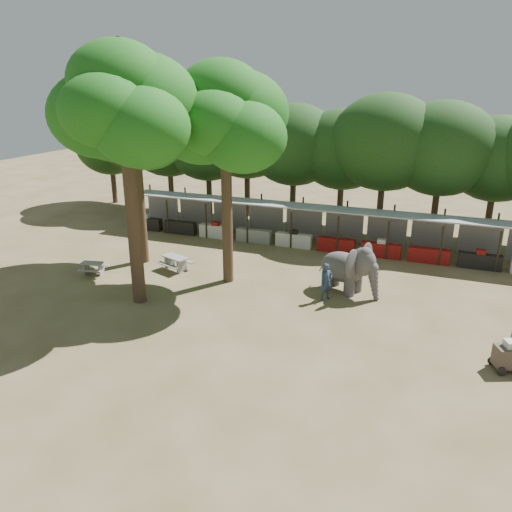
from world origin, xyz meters
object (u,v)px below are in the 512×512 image
(yard_tree_center, at_px, (124,107))
(handler, at_px, (326,282))
(picnic_table_far, at_px, (175,261))
(yard_tree_back, at_px, (224,118))
(picnic_table_near, at_px, (93,267))
(cart_front, at_px, (511,356))
(yard_tree_left, at_px, (133,121))
(elephant, at_px, (349,268))

(yard_tree_center, height_order, handler, yard_tree_center)
(picnic_table_far, bearing_deg, yard_tree_center, -64.37)
(yard_tree_back, bearing_deg, yard_tree_center, -126.86)
(yard_tree_back, height_order, picnic_table_far, yard_tree_back)
(yard_tree_center, relative_size, yard_tree_back, 1.06)
(yard_tree_center, distance_m, picnic_table_near, 9.96)
(handler, xyz_separation_m, picnic_table_near, (-12.96, -1.33, -0.49))
(handler, xyz_separation_m, picnic_table_far, (-9.02, 0.93, -0.41))
(picnic_table_far, bearing_deg, cart_front, 5.04)
(yard_tree_back, distance_m, picnic_table_near, 11.09)
(picnic_table_far, height_order, cart_front, cart_front)
(yard_tree_back, relative_size, picnic_table_far, 5.62)
(yard_tree_left, bearing_deg, picnic_table_near, -113.25)
(yard_tree_back, distance_m, elephant, 9.76)
(picnic_table_far, relative_size, cart_front, 1.37)
(yard_tree_left, bearing_deg, elephant, -1.69)
(cart_front, bearing_deg, yard_tree_center, 155.89)
(yard_tree_center, height_order, picnic_table_near, yard_tree_center)
(picnic_table_far, bearing_deg, elephant, 23.10)
(handler, bearing_deg, picnic_table_far, 124.17)
(yard_tree_left, distance_m, picnic_table_near, 8.43)
(handler, height_order, picnic_table_far, handler)
(yard_tree_back, height_order, cart_front, yard_tree_back)
(yard_tree_left, xyz_separation_m, yard_tree_back, (6.00, -1.00, 0.34))
(yard_tree_left, xyz_separation_m, handler, (11.66, -1.70, -7.26))
(handler, bearing_deg, yard_tree_left, 121.72)
(picnic_table_far, bearing_deg, picnic_table_near, -129.45)
(elephant, height_order, handler, elephant)
(elephant, xyz_separation_m, picnic_table_near, (-13.83, -2.67, -0.85))
(yard_tree_left, xyz_separation_m, elephant, (12.52, -0.37, -6.90))
(yard_tree_back, relative_size, picnic_table_near, 7.13)
(yard_tree_left, bearing_deg, cart_front, -15.79)
(yard_tree_left, bearing_deg, handler, -8.31)
(picnic_table_near, bearing_deg, cart_front, -18.76)
(yard_tree_back, xyz_separation_m, elephant, (6.52, 0.63, -7.24))
(yard_tree_center, xyz_separation_m, handler, (8.66, 3.30, -8.27))
(yard_tree_center, bearing_deg, yard_tree_left, 120.96)
(handler, bearing_deg, picnic_table_near, 135.91)
(picnic_table_near, relative_size, cart_front, 1.08)
(handler, relative_size, picnic_table_near, 1.18)
(cart_front, bearing_deg, yard_tree_back, 139.30)
(elephant, distance_m, picnic_table_far, 9.92)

